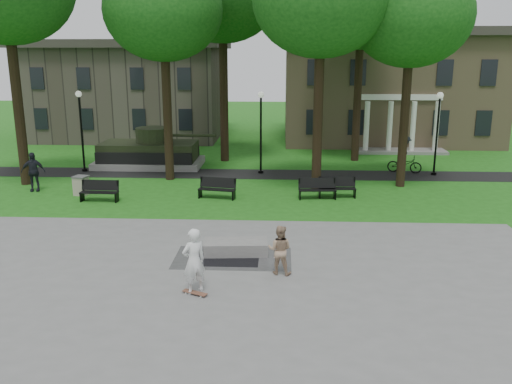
% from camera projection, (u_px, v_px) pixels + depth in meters
% --- Properties ---
extents(ground, '(120.00, 120.00, 0.00)m').
position_uv_depth(ground, '(234.00, 245.00, 19.86)').
color(ground, '#1E5E16').
rests_on(ground, ground).
extents(plaza, '(22.00, 16.00, 0.02)m').
position_uv_depth(plaza, '(218.00, 307.00, 15.03)').
color(plaza, gray).
rests_on(plaza, ground).
extents(footpath, '(44.00, 2.60, 0.01)m').
position_uv_depth(footpath, '(252.00, 174.00, 31.47)').
color(footpath, black).
rests_on(footpath, ground).
extents(building_right, '(17.00, 12.00, 8.60)m').
position_uv_depth(building_right, '(386.00, 85.00, 43.45)').
color(building_right, '#9E8460').
rests_on(building_right, ground).
extents(building_left, '(15.00, 10.00, 7.20)m').
position_uv_depth(building_left, '(130.00, 93.00, 45.11)').
color(building_left, '#4C443D').
rests_on(building_left, ground).
extents(tree_1, '(6.20, 6.20, 11.63)m').
position_uv_depth(tree_1, '(163.00, 11.00, 27.99)').
color(tree_1, black).
rests_on(tree_1, ground).
extents(tree_3, '(6.00, 6.00, 11.19)m').
position_uv_depth(tree_3, '(412.00, 16.00, 26.53)').
color(tree_3, black).
rests_on(tree_3, ground).
extents(tree_5, '(6.40, 6.40, 12.44)m').
position_uv_depth(tree_5, '(362.00, 5.00, 33.10)').
color(tree_5, black).
rests_on(tree_5, ground).
extents(lamp_left, '(0.36, 0.36, 4.73)m').
position_uv_depth(lamp_left, '(81.00, 125.00, 31.53)').
color(lamp_left, black).
rests_on(lamp_left, ground).
extents(lamp_mid, '(0.36, 0.36, 4.73)m').
position_uv_depth(lamp_mid, '(261.00, 126.00, 31.04)').
color(lamp_mid, black).
rests_on(lamp_mid, ground).
extents(lamp_right, '(0.36, 0.36, 4.73)m').
position_uv_depth(lamp_right, '(438.00, 127.00, 30.57)').
color(lamp_right, black).
rests_on(lamp_right, ground).
extents(tank_monument, '(7.45, 3.40, 2.40)m').
position_uv_depth(tank_monument, '(150.00, 153.00, 33.49)').
color(tank_monument, gray).
rests_on(tank_monument, ground).
extents(puddle, '(2.20, 1.20, 0.00)m').
position_uv_depth(puddle, '(226.00, 260.00, 18.38)').
color(puddle, black).
rests_on(puddle, plaza).
extents(concrete_block, '(2.27, 1.16, 0.45)m').
position_uv_depth(concrete_block, '(236.00, 247.00, 18.98)').
color(concrete_block, gray).
rests_on(concrete_block, plaza).
extents(skateboard, '(0.79, 0.51, 0.07)m').
position_uv_depth(skateboard, '(195.00, 293.00, 15.77)').
color(skateboard, brown).
rests_on(skateboard, plaza).
extents(skateboarder, '(0.86, 0.80, 1.97)m').
position_uv_depth(skateboarder, '(194.00, 261.00, 15.68)').
color(skateboarder, white).
rests_on(skateboarder, plaza).
extents(friend_watching, '(0.89, 0.75, 1.60)m').
position_uv_depth(friend_watching, '(280.00, 250.00, 17.10)').
color(friend_watching, tan).
rests_on(friend_watching, plaza).
extents(pedestrian_walker, '(1.25, 0.72, 2.01)m').
position_uv_depth(pedestrian_walker, '(33.00, 172.00, 27.42)').
color(pedestrian_walker, black).
rests_on(pedestrian_walker, ground).
extents(cyclist, '(2.07, 1.24, 2.17)m').
position_uv_depth(cyclist, '(405.00, 158.00, 31.68)').
color(cyclist, black).
rests_on(cyclist, ground).
extents(park_bench_0, '(1.82, 0.59, 1.00)m').
position_uv_depth(park_bench_0, '(100.00, 190.00, 25.65)').
color(park_bench_0, black).
rests_on(park_bench_0, ground).
extents(park_bench_1, '(1.85, 0.85, 1.00)m').
position_uv_depth(park_bench_1, '(217.00, 188.00, 26.17)').
color(park_bench_1, black).
rests_on(park_bench_1, ground).
extents(park_bench_2, '(1.83, 0.66, 1.00)m').
position_uv_depth(park_bench_2, '(317.00, 188.00, 26.08)').
color(park_bench_2, black).
rests_on(park_bench_2, ground).
extents(park_bench_3, '(1.81, 0.58, 1.00)m').
position_uv_depth(park_bench_3, '(337.00, 187.00, 26.37)').
color(park_bench_3, black).
rests_on(park_bench_3, ground).
extents(trash_bin, '(0.78, 0.78, 0.96)m').
position_uv_depth(trash_bin, '(81.00, 185.00, 26.78)').
color(trash_bin, '#B4A494').
rests_on(trash_bin, ground).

